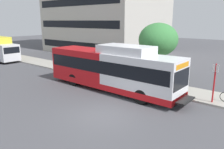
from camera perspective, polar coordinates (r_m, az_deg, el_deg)
The scene contains 6 objects.
ground_plane at distance 19.14m, azimuth -20.27°, elevation -3.53°, with size 120.00×120.00×0.00m, color #4C4C51.
sidewalk_curb at distance 21.90m, azimuth -1.58°, elevation -0.35°, with size 3.00×56.00×0.14m, color #A8A399.
transit_bus at distance 17.33m, azimuth -0.17°, elevation 1.42°, with size 2.58×12.25×3.65m.
bus_stop_sign_pole at distance 15.78m, azimuth 24.95°, elevation -1.34°, with size 0.10×0.36×2.60m.
street_tree_near_stop at distance 19.11m, azimuth 11.84°, elevation 8.76°, with size 3.28×3.28×5.11m.
lattice_comm_tower at distance 53.84m, azimuth -9.52°, elevation 17.70°, with size 1.10×1.10×27.96m.
Camera 1 is at (-8.93, -8.04, 5.41)m, focal length 35.39 mm.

